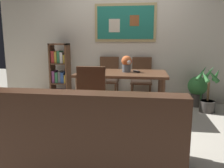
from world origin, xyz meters
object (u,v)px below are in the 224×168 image
dining_table (122,78)px  potted_ivy (197,89)px  dining_chair_near_left (93,93)px  potted_palm (208,94)px  bookshelf (60,75)px  tv_remote (137,71)px  leather_couch (84,140)px  dining_chair_far_right (142,77)px  dining_chair_far_left (109,76)px  flower_vase (127,63)px

dining_table → potted_ivy: (1.36, 0.71, -0.29)m
dining_chair_near_left → potted_palm: bearing=31.6°
bookshelf → tv_remote: size_ratio=7.64×
leather_couch → tv_remote: size_ratio=11.69×
dining_chair_far_right → bookshelf: bearing=-176.2°
dining_chair_near_left → dining_chair_far_left: (-0.02, 1.50, 0.00)m
dining_table → bookshelf: 1.46m
leather_couch → tv_remote: (0.41, 1.83, 0.43)m
tv_remote → flower_vase: bearing=-172.9°
potted_ivy → flower_vase: bearing=-152.5°
potted_ivy → tv_remote: bearing=-150.0°
dining_chair_near_left → dining_chair_far_right: size_ratio=1.00×
potted_palm → flower_vase: (-1.39, -0.32, 0.55)m
dining_table → flower_vase: flower_vase is taller
dining_chair_near_left → dining_chair_far_left: 1.50m
dining_chair_far_left → bookshelf: size_ratio=0.77×
bookshelf → potted_palm: 2.79m
dining_chair_far_left → tv_remote: dining_chair_far_left is taller
dining_chair_far_right → dining_chair_far_left: 0.65m
dining_chair_near_left → potted_palm: dining_chair_near_left is taller
potted_ivy → flower_vase: (-1.29, -0.67, 0.53)m
dining_chair_near_left → dining_chair_far_right: bearing=67.1°
dining_table → dining_chair_near_left: (-0.32, -0.74, -0.09)m
leather_couch → potted_ivy: leather_couch is taller
flower_vase → tv_remote: size_ratio=1.75×
dining_table → dining_chair_far_right: dining_chair_far_right is taller
dining_chair_near_left → flower_vase: 0.93m
dining_chair_near_left → dining_chair_far_right: same height
dining_chair_far_right → bookshelf: (-1.61, -0.11, 0.01)m
leather_couch → bookshelf: bearing=114.9°
potted_ivy → bookshelf: bearing=-178.8°
dining_table → dining_chair_near_left: size_ratio=1.60×
potted_ivy → tv_remote: size_ratio=3.73×
bookshelf → dining_chair_far_right: bearing=3.8°
dining_chair_far_left → tv_remote: bearing=-50.7°
dining_table → dining_chair_far_right: (0.31, 0.76, -0.09)m
dining_table → dining_chair_far_right: size_ratio=1.60×
dining_table → potted_palm: 1.54m
dining_chair_far_left → tv_remote: 0.94m
dining_chair_far_right → dining_chair_far_left: (-0.65, 0.01, 0.00)m
dining_chair_far_right → dining_chair_far_left: size_ratio=1.00×
potted_palm → flower_vase: size_ratio=3.04×
dining_table → leather_couch: (-0.17, -1.77, -0.32)m
flower_vase → tv_remote: 0.21m
dining_chair_far_right → tv_remote: dining_chair_far_right is taller
dining_chair_near_left → tv_remote: bearing=54.8°
potted_ivy → dining_chair_near_left: bearing=-139.4°
bookshelf → potted_ivy: (2.66, 0.06, -0.21)m
dining_chair_far_left → flower_vase: flower_vase is taller
potted_ivy → flower_vase: flower_vase is taller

